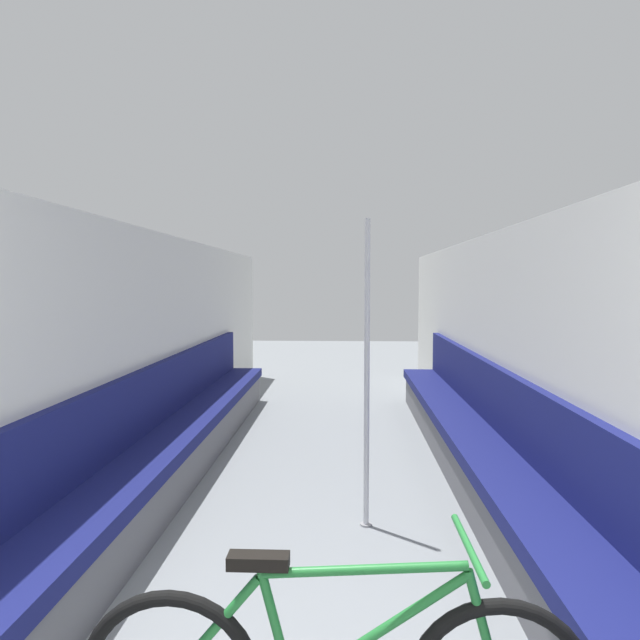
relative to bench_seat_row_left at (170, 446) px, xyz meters
The scene contains 5 objects.
wall_left 0.76m from the bench_seat_row_left, 169.11° to the left, with size 0.10×10.59×2.05m, color silver.
wall_right 2.80m from the bench_seat_row_left, ahead, with size 0.10×10.59×2.05m, color silver.
bench_seat_row_left is the anchor object (origin of this frame).
bench_seat_row_right 2.46m from the bench_seat_row_left, ahead, with size 0.46×6.52×0.94m.
grab_pole_near 1.84m from the bench_seat_row_left, 25.40° to the right, with size 0.08×0.08×2.03m.
Camera 1 is at (0.17, -0.79, 1.61)m, focal length 32.00 mm.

